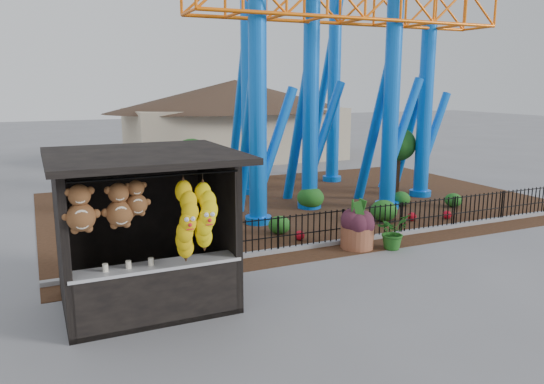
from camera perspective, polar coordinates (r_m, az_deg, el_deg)
name	(u,v)px	position (r m, az deg, el deg)	size (l,w,h in m)	color
ground	(305,299)	(11.24, 3.54, -11.43)	(120.00, 120.00, 0.00)	slate
mulch_bed	(299,203)	(19.78, 2.92, -1.22)	(18.00, 12.00, 0.02)	#331E11
curb	(379,237)	(15.64, 11.39, -4.72)	(18.00, 0.18, 0.12)	gray
prize_booth	(146,234)	(10.58, -13.42, -4.42)	(3.50, 3.40, 3.12)	black
picket_fence	(404,219)	(16.06, 14.06, -2.79)	(12.20, 0.06, 1.00)	black
roller_coaster	(325,26)	(20.13, 5.77, 17.39)	(11.00, 6.37, 10.82)	blue
terracotta_planter	(357,237)	(14.59, 9.14, -4.82)	(0.90, 0.90, 0.61)	#945236
planter_foliage	(358,215)	(14.42, 9.22, -2.43)	(0.70, 0.70, 0.64)	#371621
potted_plant	(393,231)	(14.68, 12.84, -4.16)	(0.86, 0.75, 0.96)	#195218
landscaping	(354,205)	(18.22, 8.84, -1.41)	(7.86, 3.97, 0.77)	#1C5117
pavilion	(235,107)	(31.12, -3.99, 9.13)	(15.00, 15.00, 4.80)	#BFAD8C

